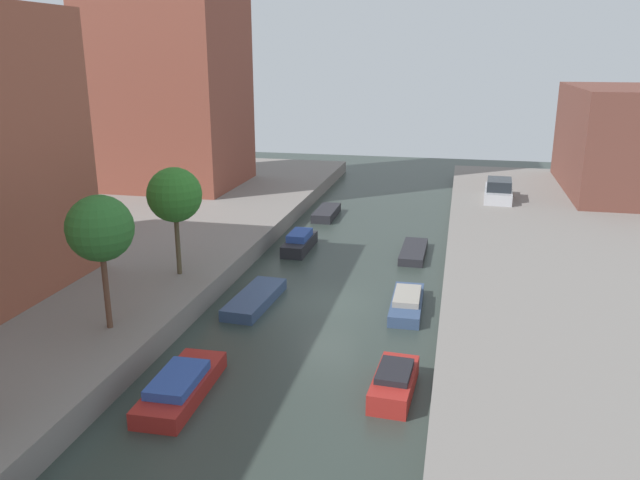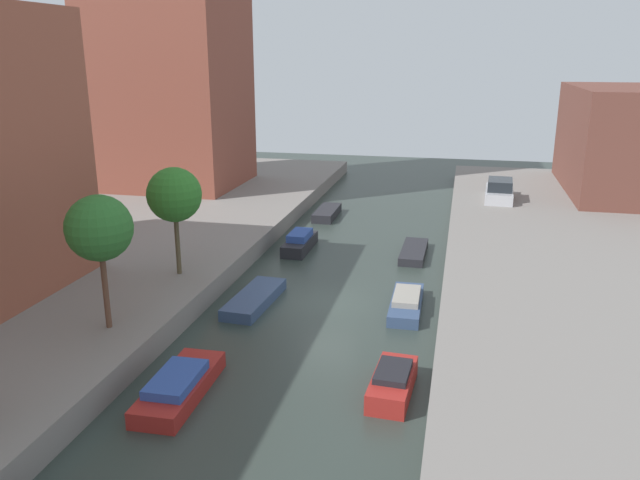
# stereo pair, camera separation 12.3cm
# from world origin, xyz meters

# --- Properties ---
(ground_plane) EXTENTS (84.00, 84.00, 0.00)m
(ground_plane) POSITION_xyz_m (0.00, 0.00, 0.00)
(ground_plane) COLOR #2D3833
(quay_left) EXTENTS (20.00, 64.00, 1.00)m
(quay_left) POSITION_xyz_m (-15.00, 0.00, 0.50)
(quay_left) COLOR gray
(quay_left) RESTS_ON ground_plane
(apartment_tower_far) EXTENTS (10.00, 9.22, 26.15)m
(apartment_tower_far) POSITION_xyz_m (-16.00, 18.81, 14.07)
(apartment_tower_far) COLOR brown
(apartment_tower_far) RESTS_ON quay_left
(street_tree_1) EXTENTS (2.39, 2.39, 5.01)m
(street_tree_1) POSITION_xyz_m (-6.91, -6.39, 4.79)
(street_tree_1) COLOR brown
(street_tree_1) RESTS_ON quay_left
(street_tree_2) EXTENTS (2.45, 2.45, 4.94)m
(street_tree_2) POSITION_xyz_m (-6.91, -0.32, 4.69)
(street_tree_2) COLOR brown
(street_tree_2) RESTS_ON quay_left
(parked_car) EXTENTS (2.04, 4.58, 1.46)m
(parked_car) POSITION_xyz_m (8.13, 18.66, 1.61)
(parked_car) COLOR #B7B7BC
(parked_car) RESTS_ON quay_right
(moored_boat_left_1) EXTENTS (1.65, 4.45, 0.87)m
(moored_boat_left_1) POSITION_xyz_m (-3.02, -8.81, 0.37)
(moored_boat_left_1) COLOR maroon
(moored_boat_left_1) RESTS_ON ground_plane
(moored_boat_left_2) EXTENTS (1.72, 4.54, 0.50)m
(moored_boat_left_2) POSITION_xyz_m (-3.14, -0.78, 0.25)
(moored_boat_left_2) COLOR #33476B
(moored_boat_left_2) RESTS_ON ground_plane
(moored_boat_left_3) EXTENTS (1.28, 3.72, 1.05)m
(moored_boat_left_3) POSITION_xyz_m (-3.20, 7.47, 0.44)
(moored_boat_left_3) COLOR #232328
(moored_boat_left_3) RESTS_ON ground_plane
(moored_boat_left_4) EXTENTS (1.33, 3.92, 0.57)m
(moored_boat_left_4) POSITION_xyz_m (-3.27, 15.10, 0.29)
(moored_boat_left_4) COLOR #232328
(moored_boat_left_4) RESTS_ON ground_plane
(moored_boat_right_2) EXTENTS (1.42, 3.18, 0.91)m
(moored_boat_right_2) POSITION_xyz_m (3.74, -7.11, 0.41)
(moored_boat_right_2) COLOR maroon
(moored_boat_right_2) RESTS_ON ground_plane
(moored_boat_right_3) EXTENTS (1.38, 4.26, 0.73)m
(moored_boat_right_3) POSITION_xyz_m (3.52, 0.11, 0.31)
(moored_boat_right_3) COLOR #33476B
(moored_boat_right_3) RESTS_ON ground_plane
(moored_boat_right_4) EXTENTS (1.33, 4.17, 0.44)m
(moored_boat_right_4) POSITION_xyz_m (3.21, 7.84, 0.22)
(moored_boat_right_4) COLOR #232328
(moored_boat_right_4) RESTS_ON ground_plane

